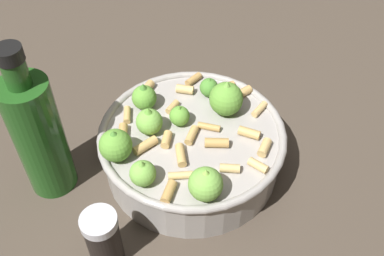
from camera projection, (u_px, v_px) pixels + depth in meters
ground_plane at (192, 164)px, 0.65m from camera, size 2.40×2.40×0.00m
cooking_pan at (191, 145)px, 0.62m from camera, size 0.25×0.25×0.12m
pepper_shaker at (103, 239)px, 0.52m from camera, size 0.04×0.04×0.09m
olive_oil_bottle at (38, 134)px, 0.56m from camera, size 0.06×0.06×0.23m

